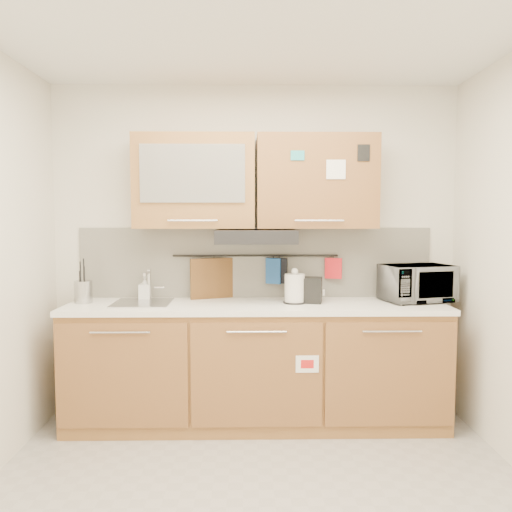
{
  "coord_description": "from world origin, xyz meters",
  "views": [
    {
      "loc": [
        -0.06,
        -2.5,
        1.56
      ],
      "look_at": [
        -0.0,
        1.05,
        1.29
      ],
      "focal_mm": 35.0,
      "sensor_mm": 36.0,
      "label": 1
    }
  ],
  "objects": [
    {
      "name": "ceiling",
      "position": [
        0.0,
        0.0,
        2.6
      ],
      "size": [
        3.2,
        3.2,
        0.0
      ],
      "primitive_type": "plane",
      "rotation": [
        3.14,
        0.0,
        0.0
      ],
      "color": "white",
      "rests_on": "wall_back"
    },
    {
      "name": "wall_back",
      "position": [
        0.0,
        1.5,
        1.3
      ],
      "size": [
        3.2,
        0.0,
        3.2
      ],
      "primitive_type": "plane",
      "rotation": [
        1.57,
        0.0,
        0.0
      ],
      "color": "silver",
      "rests_on": "ground"
    },
    {
      "name": "base_cabinet",
      "position": [
        0.0,
        1.19,
        0.41
      ],
      "size": [
        2.8,
        0.64,
        0.88
      ],
      "color": "olive",
      "rests_on": "floor"
    },
    {
      "name": "countertop",
      "position": [
        0.0,
        1.19,
        0.9
      ],
      "size": [
        2.82,
        0.62,
        0.04
      ],
      "primitive_type": "cube",
      "color": "white",
      "rests_on": "base_cabinet"
    },
    {
      "name": "backsplash",
      "position": [
        0.0,
        1.49,
        1.2
      ],
      "size": [
        2.8,
        0.02,
        0.56
      ],
      "primitive_type": "cube",
      "color": "silver",
      "rests_on": "countertop"
    },
    {
      "name": "upper_cabinets",
      "position": [
        -0.0,
        1.32,
        1.83
      ],
      "size": [
        1.82,
        0.37,
        0.7
      ],
      "color": "olive",
      "rests_on": "wall_back"
    },
    {
      "name": "range_hood",
      "position": [
        0.0,
        1.25,
        1.42
      ],
      "size": [
        0.6,
        0.46,
        0.1
      ],
      "primitive_type": "cube",
      "color": "black",
      "rests_on": "upper_cabinets"
    },
    {
      "name": "sink",
      "position": [
        -0.85,
        1.21,
        0.92
      ],
      "size": [
        0.42,
        0.4,
        0.26
      ],
      "color": "silver",
      "rests_on": "countertop"
    },
    {
      "name": "utensil_rail",
      "position": [
        0.0,
        1.45,
        1.26
      ],
      "size": [
        1.3,
        0.02,
        0.02
      ],
      "primitive_type": "cylinder",
      "rotation": [
        0.0,
        1.57,
        0.0
      ],
      "color": "black",
      "rests_on": "backsplash"
    },
    {
      "name": "utensil_crock",
      "position": [
        -1.3,
        1.24,
        1.01
      ],
      "size": [
        0.17,
        0.17,
        0.33
      ],
      "rotation": [
        0.0,
        0.0,
        0.37
      ],
      "color": "#ABACB0",
      "rests_on": "countertop"
    },
    {
      "name": "kettle",
      "position": [
        0.29,
        1.2,
        1.03
      ],
      "size": [
        0.2,
        0.18,
        0.26
      ],
      "rotation": [
        0.0,
        0.0,
        -0.26
      ],
      "color": "silver",
      "rests_on": "countertop"
    },
    {
      "name": "toaster",
      "position": [
        0.37,
        1.24,
        1.02
      ],
      "size": [
        0.28,
        0.2,
        0.19
      ],
      "rotation": [
        0.0,
        0.0,
        -0.2
      ],
      "color": "black",
      "rests_on": "countertop"
    },
    {
      "name": "microwave",
      "position": [
        1.24,
        1.27,
        1.06
      ],
      "size": [
        0.57,
        0.46,
        0.28
      ],
      "primitive_type": "imported",
      "rotation": [
        0.0,
        0.0,
        0.25
      ],
      "color": "#999999",
      "rests_on": "countertop"
    },
    {
      "name": "soap_bottle",
      "position": [
        -0.87,
        1.37,
        1.01
      ],
      "size": [
        0.08,
        0.09,
        0.19
      ],
      "primitive_type": "imported",
      "rotation": [
        0.0,
        0.0,
        -0.01
      ],
      "color": "#999999",
      "rests_on": "countertop"
    },
    {
      "name": "cutting_board",
      "position": [
        -0.33,
        1.44,
        1.0
      ],
      "size": [
        0.37,
        0.17,
        0.47
      ],
      "primitive_type": "cube",
      "rotation": [
        0.0,
        0.0,
        0.37
      ],
      "color": "brown",
      "rests_on": "utensil_rail"
    },
    {
      "name": "oven_mitt",
      "position": [
        0.14,
        1.44,
        1.14
      ],
      "size": [
        0.12,
        0.08,
        0.2
      ],
      "primitive_type": "cube",
      "rotation": [
        0.0,
        0.0,
        -0.43
      ],
      "color": "#1F4D92",
      "rests_on": "utensil_rail"
    },
    {
      "name": "dark_pouch",
      "position": [
        0.19,
        1.44,
        1.14
      ],
      "size": [
        0.13,
        0.07,
        0.2
      ],
      "primitive_type": "cube",
      "rotation": [
        0.0,
        0.0,
        -0.26
      ],
      "color": "black",
      "rests_on": "utensil_rail"
    },
    {
      "name": "pot_holder",
      "position": [
        0.62,
        1.44,
        1.16
      ],
      "size": [
        0.13,
        0.06,
        0.16
      ],
      "primitive_type": "cube",
      "rotation": [
        0.0,
        0.0,
        -0.32
      ],
      "color": "red",
      "rests_on": "utensil_rail"
    }
  ]
}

